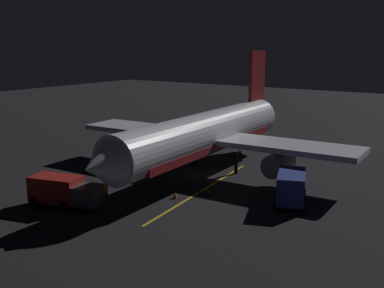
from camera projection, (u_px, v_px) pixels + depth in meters
The scene contains 8 objects.
ground_plane at pixel (203, 176), 45.58m from camera, with size 180.00×180.00×0.20m, color black.
apron_guide_stripe at pixel (203, 190), 40.95m from camera, with size 0.24×18.86×0.01m, color gold.
airliner at pixel (207, 134), 45.19m from camera, with size 29.37×33.19×11.87m.
baggage_truck at pixel (63, 192), 36.49m from camera, with size 6.07×3.48×2.44m.
catering_truck at pixel (291, 186), 37.54m from camera, with size 4.11×6.58×2.64m.
ground_crew_worker at pixel (106, 191), 37.71m from camera, with size 0.40×0.40×1.74m.
traffic_cone_near_left at pixel (208, 190), 40.15m from camera, with size 0.50×0.50×0.55m.
traffic_cone_near_right at pixel (175, 195), 38.74m from camera, with size 0.50×0.50×0.55m.
Camera 1 is at (-23.74, 36.93, 12.60)m, focal length 43.53 mm.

